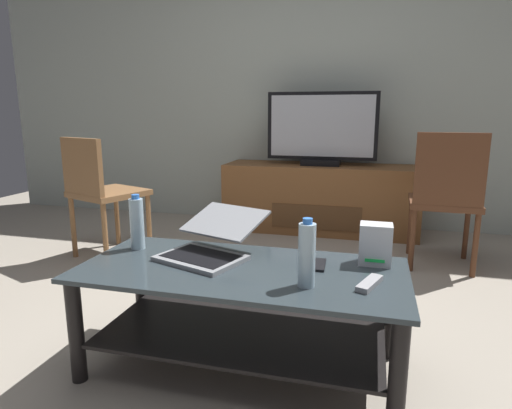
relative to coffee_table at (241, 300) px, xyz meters
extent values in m
plane|color=#9E9384|center=(-0.12, 0.24, -0.30)|extent=(7.68, 7.68, 0.00)
cube|color=#A8B2A8|center=(-0.12, 2.57, 1.10)|extent=(6.40, 0.12, 2.80)
cube|color=#2D383D|center=(0.00, 0.00, 0.13)|extent=(1.29, 0.59, 0.02)
cube|color=black|center=(0.00, 0.00, -0.15)|extent=(1.13, 0.52, 0.01)
cylinder|color=black|center=(-0.60, -0.25, -0.09)|extent=(0.06, 0.06, 0.42)
cylinder|color=black|center=(0.60, -0.25, -0.09)|extent=(0.06, 0.06, 0.42)
cylinder|color=black|center=(-0.60, 0.25, -0.09)|extent=(0.06, 0.06, 0.42)
cylinder|color=black|center=(0.60, 0.25, -0.09)|extent=(0.06, 0.06, 0.42)
cube|color=brown|center=(0.05, 2.25, -0.01)|extent=(1.68, 0.51, 0.59)
cube|color=#55351C|center=(0.05, 2.00, -0.12)|extent=(0.75, 0.01, 0.21)
cube|color=black|center=(0.05, 2.23, 0.31)|extent=(0.33, 0.20, 0.05)
cube|color=black|center=(0.05, 2.23, 0.63)|extent=(0.94, 0.04, 0.57)
cube|color=#B2B7C1|center=(0.05, 2.21, 0.63)|extent=(0.88, 0.01, 0.52)
cube|color=#59331E|center=(0.96, 1.56, 0.14)|extent=(0.46, 0.46, 0.04)
cube|color=#59331E|center=(0.95, 1.36, 0.38)|extent=(0.42, 0.05, 0.48)
cylinder|color=#59331E|center=(1.16, 1.74, -0.09)|extent=(0.04, 0.04, 0.42)
cylinder|color=#59331E|center=(0.78, 1.76, -0.09)|extent=(0.04, 0.04, 0.42)
cylinder|color=#59331E|center=(1.14, 1.36, -0.09)|extent=(0.04, 0.04, 0.42)
cylinder|color=#59331E|center=(0.76, 1.38, -0.09)|extent=(0.04, 0.04, 0.42)
cube|color=brown|center=(-1.35, 1.15, 0.17)|extent=(0.57, 0.57, 0.04)
cube|color=brown|center=(-1.42, 0.97, 0.37)|extent=(0.40, 0.18, 0.41)
cylinder|color=brown|center=(-1.10, 1.26, -0.08)|extent=(0.04, 0.04, 0.45)
cylinder|color=brown|center=(-1.46, 1.40, -0.08)|extent=(0.04, 0.04, 0.45)
cylinder|color=brown|center=(-1.24, 0.91, -0.08)|extent=(0.04, 0.04, 0.45)
cylinder|color=brown|center=(-1.59, 1.04, -0.08)|extent=(0.04, 0.04, 0.45)
cube|color=gray|center=(-0.19, 0.04, 0.15)|extent=(0.40, 0.34, 0.02)
cube|color=black|center=(-0.19, 0.04, 0.16)|extent=(0.34, 0.28, 0.00)
cube|color=gray|center=(-0.13, 0.20, 0.27)|extent=(0.40, 0.33, 0.09)
cube|color=teal|center=(-0.13, 0.20, 0.27)|extent=(0.35, 0.29, 0.08)
cube|color=silver|center=(0.51, 0.18, 0.22)|extent=(0.13, 0.09, 0.17)
cube|color=#19D84C|center=(0.51, 0.14, 0.17)|extent=(0.08, 0.00, 0.01)
cylinder|color=silver|center=(0.28, -0.12, 0.25)|extent=(0.06, 0.06, 0.23)
cylinder|color=blue|center=(0.28, -0.12, 0.38)|extent=(0.03, 0.03, 0.02)
cylinder|color=silver|center=(-0.52, 0.12, 0.25)|extent=(0.06, 0.06, 0.23)
cylinder|color=blue|center=(-0.52, 0.12, 0.38)|extent=(0.03, 0.03, 0.02)
cube|color=black|center=(0.29, 0.10, 0.14)|extent=(0.08, 0.14, 0.01)
cube|color=#99999E|center=(0.49, -0.06, 0.15)|extent=(0.10, 0.17, 0.02)
camera|label=1|loc=(0.48, -1.57, 0.74)|focal=30.58mm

